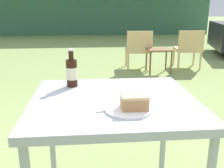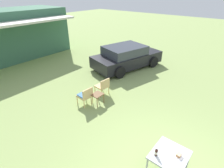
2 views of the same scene
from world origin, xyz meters
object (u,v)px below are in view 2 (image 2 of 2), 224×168
(patio_table, at_px, (169,157))
(cola_bottle_near, at_px, (156,153))
(garden_side_table, at_px, (97,96))
(cake_on_plate, at_px, (178,155))
(wicker_chair_plain, at_px, (103,86))
(wicker_chair_cushioned, at_px, (85,95))
(parked_car, at_px, (126,57))

(patio_table, bearing_deg, cola_bottle_near, 133.11)
(garden_side_table, xyz_separation_m, cake_on_plate, (-1.11, -3.62, 0.39))
(wicker_chair_plain, height_order, patio_table, wicker_chair_plain)
(wicker_chair_cushioned, distance_m, patio_table, 3.90)
(wicker_chair_plain, bearing_deg, patio_table, 68.73)
(garden_side_table, relative_size, patio_table, 0.53)
(cola_bottle_near, bearing_deg, cake_on_plate, -54.28)
(wicker_chair_plain, height_order, cake_on_plate, cake_on_plate)
(wicker_chair_plain, bearing_deg, cake_on_plate, 70.51)
(wicker_chair_cushioned, bearing_deg, cola_bottle_near, 76.02)
(parked_car, height_order, wicker_chair_plain, parked_car)
(parked_car, xyz_separation_m, wicker_chair_plain, (-3.16, -1.00, -0.20))
(patio_table, distance_m, cola_bottle_near, 0.37)
(parked_car, height_order, cake_on_plate, parked_car)
(cola_bottle_near, bearing_deg, wicker_chair_cushioned, 73.01)
(parked_car, relative_size, cola_bottle_near, 19.44)
(parked_car, distance_m, garden_side_table, 4.08)
(cake_on_plate, bearing_deg, wicker_chair_plain, 65.45)
(patio_table, bearing_deg, cake_on_plate, -67.96)
(parked_car, distance_m, cake_on_plate, 7.00)
(garden_side_table, bearing_deg, wicker_chair_plain, 25.03)
(wicker_chair_plain, distance_m, patio_table, 4.22)
(wicker_chair_cushioned, height_order, garden_side_table, wicker_chair_cushioned)
(wicker_chair_plain, height_order, cola_bottle_near, cola_bottle_near)
(parked_car, bearing_deg, garden_side_table, -146.21)
(wicker_chair_cushioned, height_order, wicker_chair_plain, same)
(patio_table, bearing_deg, wicker_chair_cushioned, 77.26)
(cake_on_plate, bearing_deg, garden_side_table, 72.92)
(wicker_chair_plain, distance_m, cola_bottle_near, 4.12)
(patio_table, relative_size, cola_bottle_near, 3.80)
(cake_on_plate, bearing_deg, patio_table, 112.04)
(garden_side_table, xyz_separation_m, cola_bottle_near, (-1.41, -3.21, 0.45))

